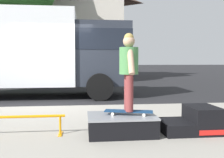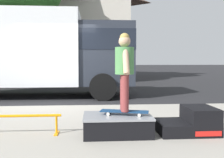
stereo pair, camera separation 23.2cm
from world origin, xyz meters
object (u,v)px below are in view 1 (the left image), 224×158
(skate_box, at_px, (121,124))
(kicker_ramp, at_px, (194,121))
(grind_rail, at_px, (12,120))
(skateboard, at_px, (129,111))
(skater_kid, at_px, (129,65))
(box_truck, at_px, (33,50))

(skate_box, xyz_separation_m, kicker_ramp, (1.23, -0.00, 0.01))
(kicker_ramp, bearing_deg, grind_rail, 177.89)
(kicker_ramp, bearing_deg, skateboard, -179.64)
(skate_box, height_order, skater_kid, skater_kid)
(grind_rail, relative_size, skateboard, 2.06)
(skateboard, height_order, box_truck, box_truck)
(grind_rail, xyz_separation_m, skateboard, (1.86, -0.12, 0.13))
(skate_box, relative_size, grind_rail, 0.66)
(skate_box, xyz_separation_m, skateboard, (0.11, -0.01, 0.20))
(skate_box, bearing_deg, kicker_ramp, -0.02)
(skate_box, xyz_separation_m, grind_rail, (-1.74, 0.11, 0.08))
(skate_box, distance_m, grind_rail, 1.75)
(grind_rail, bearing_deg, skater_kid, -3.59)
(grind_rail, height_order, skater_kid, skater_kid)
(kicker_ramp, relative_size, grind_rail, 0.57)
(skateboard, bearing_deg, skate_box, 176.28)
(skate_box, bearing_deg, skater_kid, -3.72)
(grind_rail, height_order, box_truck, box_truck)
(skater_kid, bearing_deg, grind_rail, 176.41)
(grind_rail, bearing_deg, skate_box, -3.59)
(skateboard, relative_size, box_truck, 0.12)
(skate_box, height_order, kicker_ramp, kicker_ramp)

